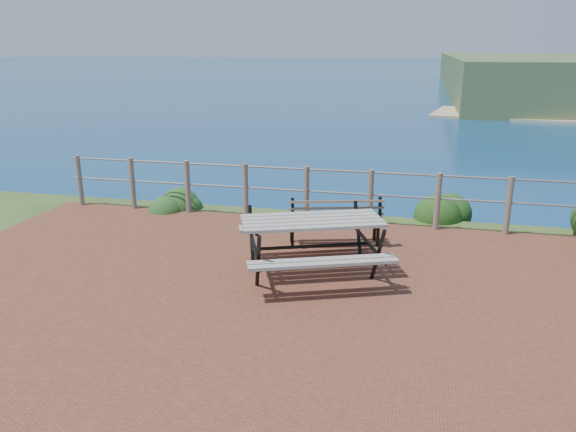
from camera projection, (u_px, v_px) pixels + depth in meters
name	position (u px, v px, depth m)	size (l,w,h in m)	color
ground	(254.00, 297.00, 7.16)	(10.00, 7.00, 0.12)	brown
ocean	(419.00, 56.00, 193.48)	(1200.00, 1200.00, 0.00)	#155A80
safety_railing	(306.00, 191.00, 10.12)	(9.40, 0.10, 1.00)	#6B5B4C
picnic_table	(312.00, 241.00, 7.70)	(2.05, 1.55, 0.80)	#9F988E
park_bench	(335.00, 212.00, 8.88)	(1.51, 0.76, 0.83)	brown
shrub_lip_west	(181.00, 208.00, 11.11)	(0.85, 0.85, 0.63)	#21521E
shrub_lip_east	(445.00, 216.00, 10.60)	(0.88, 0.88, 0.67)	#194214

